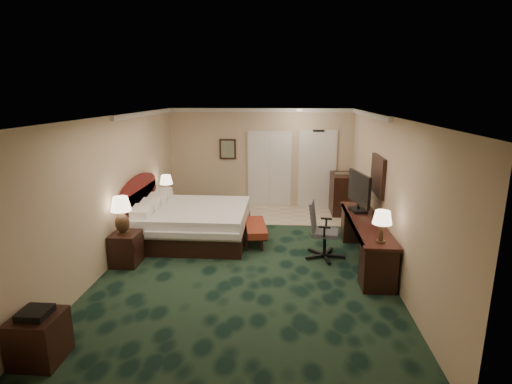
# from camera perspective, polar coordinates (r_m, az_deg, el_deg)

# --- Properties ---
(floor) EXTENTS (5.00, 7.50, 0.00)m
(floor) POSITION_cam_1_polar(r_m,az_deg,el_deg) (7.77, -1.05, -9.52)
(floor) COLOR black
(floor) RESTS_ON ground
(ceiling) EXTENTS (5.00, 7.50, 0.00)m
(ceiling) POSITION_cam_1_polar(r_m,az_deg,el_deg) (7.13, -1.15, 10.79)
(ceiling) COLOR white
(ceiling) RESTS_ON wall_back
(wall_back) EXTENTS (5.00, 0.00, 2.70)m
(wall_back) POSITION_cam_1_polar(r_m,az_deg,el_deg) (11.00, 0.65, 4.84)
(wall_back) COLOR #CBB492
(wall_back) RESTS_ON ground
(wall_front) EXTENTS (5.00, 0.00, 2.70)m
(wall_front) POSITION_cam_1_polar(r_m,az_deg,el_deg) (3.83, -6.25, -13.25)
(wall_front) COLOR #CBB492
(wall_front) RESTS_ON ground
(wall_left) EXTENTS (0.00, 7.50, 2.70)m
(wall_left) POSITION_cam_1_polar(r_m,az_deg,el_deg) (7.95, -19.34, 0.49)
(wall_left) COLOR #CBB492
(wall_left) RESTS_ON ground
(wall_right) EXTENTS (0.00, 7.50, 2.70)m
(wall_right) POSITION_cam_1_polar(r_m,az_deg,el_deg) (7.54, 18.19, -0.13)
(wall_right) COLOR #CBB492
(wall_right) RESTS_ON ground
(crown_molding) EXTENTS (5.00, 7.50, 0.10)m
(crown_molding) POSITION_cam_1_polar(r_m,az_deg,el_deg) (7.14, -1.14, 10.39)
(crown_molding) COLOR silver
(crown_molding) RESTS_ON wall_back
(tile_patch) EXTENTS (3.20, 1.70, 0.01)m
(tile_patch) POSITION_cam_1_polar(r_m,az_deg,el_deg) (10.46, 5.29, -3.27)
(tile_patch) COLOR beige
(tile_patch) RESTS_ON ground
(headboard) EXTENTS (0.12, 2.00, 1.40)m
(headboard) POSITION_cam_1_polar(r_m,az_deg,el_deg) (8.99, -16.18, -2.06)
(headboard) COLOR #4B1515
(headboard) RESTS_ON ground
(entry_door) EXTENTS (1.02, 0.06, 2.18)m
(entry_door) POSITION_cam_1_polar(r_m,az_deg,el_deg) (11.04, 8.71, 3.13)
(entry_door) COLOR silver
(entry_door) RESTS_ON ground
(closet_doors) EXTENTS (1.20, 0.06, 2.10)m
(closet_doors) POSITION_cam_1_polar(r_m,az_deg,el_deg) (11.00, 1.94, 3.25)
(closet_doors) COLOR silver
(closet_doors) RESTS_ON ground
(wall_art) EXTENTS (0.45, 0.06, 0.55)m
(wall_art) POSITION_cam_1_polar(r_m,az_deg,el_deg) (11.02, -4.06, 6.13)
(wall_art) COLOR #4C675C
(wall_art) RESTS_ON wall_back
(wall_mirror) EXTENTS (0.05, 0.95, 0.75)m
(wall_mirror) POSITION_cam_1_polar(r_m,az_deg,el_deg) (8.06, 17.02, 2.29)
(wall_mirror) COLOR white
(wall_mirror) RESTS_ON wall_right
(bed) EXTENTS (2.26, 2.09, 0.72)m
(bed) POSITION_cam_1_polar(r_m,az_deg,el_deg) (8.74, -8.82, -4.45)
(bed) COLOR white
(bed) RESTS_ON ground
(nightstand_near) EXTENTS (0.48, 0.55, 0.60)m
(nightstand_near) POSITION_cam_1_polar(r_m,az_deg,el_deg) (7.82, -18.05, -7.70)
(nightstand_near) COLOR black
(nightstand_near) RESTS_ON ground
(nightstand_far) EXTENTS (0.44, 0.50, 0.55)m
(nightstand_far) POSITION_cam_1_polar(r_m,az_deg,el_deg) (10.19, -12.68, -2.45)
(nightstand_far) COLOR black
(nightstand_far) RESTS_ON ground
(lamp_near) EXTENTS (0.44, 0.44, 0.69)m
(lamp_near) POSITION_cam_1_polar(r_m,az_deg,el_deg) (7.63, -18.64, -3.17)
(lamp_near) COLOR #331E0E
(lamp_near) RESTS_ON nightstand_near
(lamp_far) EXTENTS (0.37, 0.37, 0.60)m
(lamp_far) POSITION_cam_1_polar(r_m,az_deg,el_deg) (10.07, -12.67, 0.71)
(lamp_far) COLOR #331E0E
(lamp_far) RESTS_ON nightstand_far
(bed_bench) EXTENTS (0.58, 1.22, 0.40)m
(bed_bench) POSITION_cam_1_polar(r_m,az_deg,el_deg) (8.53, -0.04, -5.88)
(bed_bench) COLOR maroon
(bed_bench) RESTS_ON ground
(side_table) EXTENTS (0.54, 0.54, 0.58)m
(side_table) POSITION_cam_1_polar(r_m,az_deg,el_deg) (5.61, -28.60, -17.86)
(side_table) COLOR black
(side_table) RESTS_ON ground
(desk) EXTENTS (0.59, 2.72, 0.78)m
(desk) POSITION_cam_1_polar(r_m,az_deg,el_deg) (7.82, 15.29, -6.79)
(desk) COLOR black
(desk) RESTS_ON ground
(tv) EXTENTS (0.29, 1.01, 0.79)m
(tv) POSITION_cam_1_polar(r_m,az_deg,el_deg) (8.18, 14.51, -0.03)
(tv) COLOR black
(tv) RESTS_ON desk
(desk_lamp) EXTENTS (0.32, 0.32, 0.53)m
(desk_lamp) POSITION_cam_1_polar(r_m,az_deg,el_deg) (6.62, 17.52, -4.72)
(desk_lamp) COLOR #331E0E
(desk_lamp) RESTS_ON desk
(desk_chair) EXTENTS (0.73, 0.70, 1.10)m
(desk_chair) POSITION_cam_1_polar(r_m,az_deg,el_deg) (7.75, 9.85, -5.41)
(desk_chair) COLOR #4B4A4C
(desk_chair) RESTS_ON ground
(minibar) EXTENTS (0.55, 0.99, 1.04)m
(minibar) POSITION_cam_1_polar(r_m,az_deg,el_deg) (10.72, 12.15, -0.24)
(minibar) COLOR black
(minibar) RESTS_ON ground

